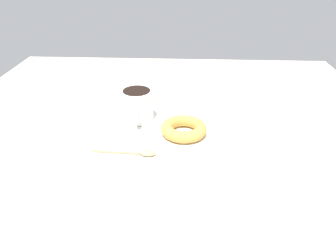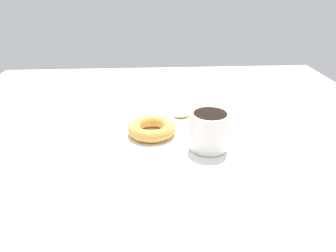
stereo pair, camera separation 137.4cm
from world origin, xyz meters
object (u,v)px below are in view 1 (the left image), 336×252
object	(u,v)px
donut	(184,129)
sugar_cube	(187,153)
coffee_cup	(137,105)
spoon	(138,152)

from	to	relation	value
donut	sugar_cube	size ratio (longest dim) A/B	5.98
coffee_cup	spoon	bearing A→B (deg)	-172.34
spoon	sugar_cube	distance (cm)	10.83
coffee_cup	donut	bearing A→B (deg)	-120.07
sugar_cube	spoon	bearing A→B (deg)	87.63
coffee_cup	donut	size ratio (longest dim) A/B	1.02
coffee_cup	sugar_cube	bearing A→B (deg)	-142.17
donut	spoon	xyz separation A→B (cm)	(-9.29, 9.91, -1.04)
coffee_cup	spoon	size ratio (longest dim) A/B	0.78
donut	sugar_cube	xyz separation A→B (cm)	(-9.74, -0.90, -0.51)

